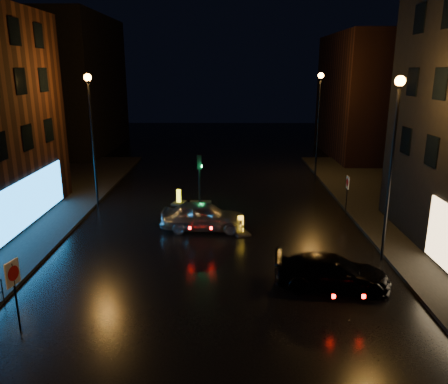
{
  "coord_description": "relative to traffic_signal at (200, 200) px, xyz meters",
  "views": [
    {
      "loc": [
        0.53,
        -12.89,
        8.63
      ],
      "look_at": [
        0.4,
        7.76,
        2.8
      ],
      "focal_mm": 35.0,
      "sensor_mm": 36.0,
      "label": 1
    }
  ],
  "objects": [
    {
      "name": "road_sign_left",
      "position": [
        -5.3,
        -13.89,
        1.45
      ],
      "size": [
        0.2,
        0.63,
        2.61
      ],
      "rotation": [
        0.0,
        0.0,
        -0.22
      ],
      "color": "black",
      "rests_on": "ground"
    },
    {
      "name": "ground",
      "position": [
        1.2,
        -14.0,
        -0.5
      ],
      "size": [
        120.0,
        120.0,
        0.0
      ],
      "primitive_type": "plane",
      "color": "black",
      "rests_on": "ground"
    },
    {
      "name": "street_lamp_rfar",
      "position": [
        9.0,
        8.0,
        5.06
      ],
      "size": [
        0.44,
        0.44,
        8.37
      ],
      "color": "black",
      "rests_on": "ground"
    },
    {
      "name": "bollard_near",
      "position": [
        2.49,
        -4.63,
        -0.28
      ],
      "size": [
        1.13,
        1.34,
        1.0
      ],
      "rotation": [
        0.0,
        0.0,
        0.37
      ],
      "color": "black",
      "rests_on": "ground"
    },
    {
      "name": "building_far_right",
      "position": [
        16.2,
        18.0,
        5.5
      ],
      "size": [
        8.0,
        14.0,
        12.0
      ],
      "primitive_type": "cube",
      "color": "black",
      "rests_on": "ground"
    },
    {
      "name": "dark_sedan",
      "position": [
        6.01,
        -10.69,
        0.17
      ],
      "size": [
        4.84,
        2.47,
        1.35
      ],
      "primitive_type": "imported",
      "rotation": [
        0.0,
        0.0,
        1.44
      ],
      "color": "black",
      "rests_on": "ground"
    },
    {
      "name": "traffic_signal",
      "position": [
        0.0,
        0.0,
        0.0
      ],
      "size": [
        1.4,
        2.4,
        3.45
      ],
      "color": "black",
      "rests_on": "ground"
    },
    {
      "name": "building_far_left",
      "position": [
        -14.8,
        21.0,
        6.5
      ],
      "size": [
        8.0,
        16.0,
        14.0
      ],
      "primitive_type": "cube",
      "color": "black",
      "rests_on": "ground"
    },
    {
      "name": "street_lamp_lfar",
      "position": [
        -6.6,
        -0.0,
        5.06
      ],
      "size": [
        0.44,
        0.44,
        8.37
      ],
      "color": "black",
      "rests_on": "ground"
    },
    {
      "name": "bollard_far",
      "position": [
        -1.45,
        0.86,
        -0.29
      ],
      "size": [
        1.01,
        1.25,
        0.96
      ],
      "rotation": [
        0.0,
        0.0,
        -0.28
      ],
      "color": "black",
      "rests_on": "ground"
    },
    {
      "name": "road_sign_right",
      "position": [
        9.1,
        -1.17,
        1.28
      ],
      "size": [
        0.09,
        0.58,
        2.38
      ],
      "rotation": [
        0.0,
        0.0,
        3.1
      ],
      "color": "black",
      "rests_on": "ground"
    },
    {
      "name": "silver_hatchback",
      "position": [
        0.45,
        -4.04,
        0.29
      ],
      "size": [
        4.75,
        2.08,
        1.59
      ],
      "primitive_type": "imported",
      "rotation": [
        0.0,
        0.0,
        1.53
      ],
      "color": "#B0B4B8",
      "rests_on": "ground"
    },
    {
      "name": "street_lamp_rnear",
      "position": [
        9.0,
        -8.0,
        5.06
      ],
      "size": [
        0.44,
        0.44,
        8.37
      ],
      "color": "black",
      "rests_on": "ground"
    }
  ]
}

